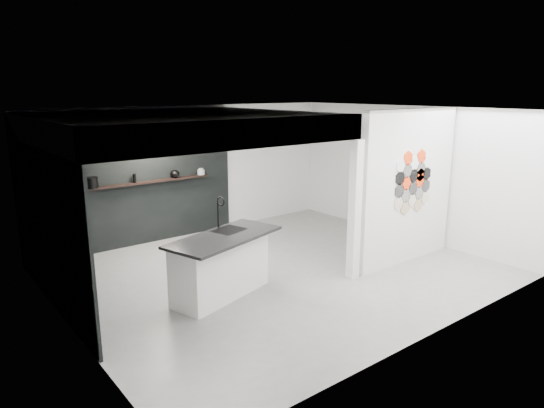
{
  "coord_description": "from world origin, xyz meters",
  "views": [
    {
      "loc": [
        -5.05,
        -6.26,
        3.14
      ],
      "look_at": [
        0.1,
        0.3,
        1.15
      ],
      "focal_mm": 32.0,
      "sensor_mm": 36.0,
      "label": 1
    }
  ],
  "objects": [
    {
      "name": "fascia_beam",
      "position": [
        -1.3,
        -0.92,
        2.55
      ],
      "size": [
        4.4,
        0.16,
        0.4
      ],
      "primitive_type": "cube",
      "color": "silver",
      "rests_on": "corner_column"
    },
    {
      "name": "floor",
      "position": [
        0.0,
        0.0,
        -0.01
      ],
      "size": [
        7.0,
        6.0,
        0.01
      ],
      "primitive_type": "cube",
      "color": "slate"
    },
    {
      "name": "glass_vase",
      "position": [
        0.15,
        2.87,
        1.39
      ],
      "size": [
        0.13,
        0.13,
        0.14
      ],
      "primitive_type": "cylinder",
      "rotation": [
        0.0,
        0.0,
        -0.32
      ],
      "color": "gray",
      "rests_on": "display_shelf"
    },
    {
      "name": "wall_basin",
      "position": [
        -3.24,
        0.8,
        0.85
      ],
      "size": [
        0.4,
        0.6,
        0.12
      ],
      "primitive_type": "cube",
      "color": "silver",
      "rests_on": "bay_clad_left"
    },
    {
      "name": "bottle_dark",
      "position": [
        -1.36,
        2.87,
        1.41
      ],
      "size": [
        0.07,
        0.07,
        0.17
      ],
      "primitive_type": "cylinder",
      "rotation": [
        0.0,
        0.0,
        0.09
      ],
      "color": "black",
      "rests_on": "display_shelf"
    },
    {
      "name": "corner_column",
      "position": [
        0.82,
        -1.0,
        1.18
      ],
      "size": [
        0.16,
        0.16,
        2.35
      ],
      "primitive_type": "cube",
      "color": "silver",
      "rests_on": "floor"
    },
    {
      "name": "bulkhead",
      "position": [
        -1.3,
        1.0,
        2.55
      ],
      "size": [
        4.4,
        4.0,
        0.4
      ],
      "primitive_type": "cube",
      "color": "silver",
      "rests_on": "corner_column"
    },
    {
      "name": "display_shelf",
      "position": [
        -1.2,
        2.87,
        1.3
      ],
      "size": [
        3.0,
        0.15,
        0.04
      ],
      "primitive_type": "cube",
      "color": "black",
      "rests_on": "bay_clad_back"
    },
    {
      "name": "bay_clad_left",
      "position": [
        -3.47,
        1.0,
        1.18
      ],
      "size": [
        0.04,
        4.0,
        2.35
      ],
      "primitive_type": "cube",
      "color": "black",
      "rests_on": "floor"
    },
    {
      "name": "partition_panel",
      "position": [
        2.23,
        -1.0,
        1.4
      ],
      "size": [
        2.45,
        0.15,
        2.8
      ],
      "primitive_type": "cube",
      "color": "silver",
      "rests_on": "floor"
    },
    {
      "name": "hex_tile_cluster",
      "position": [
        2.26,
        -1.09,
        1.5
      ],
      "size": [
        1.04,
        0.02,
        1.16
      ],
      "color": "beige",
      "rests_on": "partition_panel"
    },
    {
      "name": "glass_bowl",
      "position": [
        0.15,
        2.87,
        1.38
      ],
      "size": [
        0.17,
        0.17,
        0.11
      ],
      "primitive_type": "cylinder",
      "rotation": [
        0.0,
        0.0,
        0.11
      ],
      "color": "gray",
      "rests_on": "display_shelf"
    },
    {
      "name": "kettle",
      "position": [
        -0.47,
        2.87,
        1.4
      ],
      "size": [
        0.25,
        0.25,
        0.17
      ],
      "primitive_type": "ellipsoid",
      "rotation": [
        0.0,
        0.0,
        -0.31
      ],
      "color": "black",
      "rests_on": "display_shelf"
    },
    {
      "name": "stockpot",
      "position": [
        -2.21,
        2.87,
        1.42
      ],
      "size": [
        0.32,
        0.32,
        0.2
      ],
      "primitive_type": "cylinder",
      "rotation": [
        0.0,
        0.0,
        0.32
      ],
      "color": "black",
      "rests_on": "display_shelf"
    },
    {
      "name": "kitchen_island",
      "position": [
        -1.33,
        -0.25,
        0.51
      ],
      "size": [
        2.02,
        1.31,
        1.5
      ],
      "rotation": [
        0.0,
        0.0,
        0.28
      ],
      "color": "silver",
      "rests_on": "floor"
    },
    {
      "name": "utensil_cup",
      "position": [
        -2.22,
        2.87,
        1.37
      ],
      "size": [
        0.1,
        0.1,
        0.1
      ],
      "primitive_type": "cylinder",
      "rotation": [
        0.0,
        0.0,
        0.18
      ],
      "color": "black",
      "rests_on": "display_shelf"
    },
    {
      "name": "bay_clad_back",
      "position": [
        -1.3,
        2.97,
        1.18
      ],
      "size": [
        4.4,
        0.04,
        2.35
      ],
      "primitive_type": "cube",
      "color": "black",
      "rests_on": "floor"
    }
  ]
}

